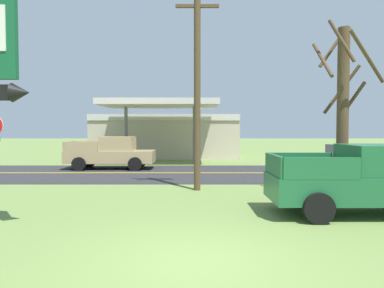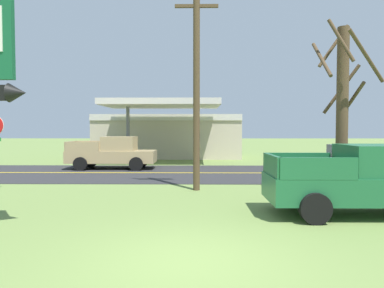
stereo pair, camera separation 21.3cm
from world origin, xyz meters
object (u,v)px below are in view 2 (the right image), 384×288
(utility_pole, at_px, (196,75))
(gas_station, at_px, (168,135))
(car_white_mid_lane, at_px, (351,161))
(bare_tree, at_px, (342,106))
(pickup_green_parked_on_lawn, at_px, (364,181))
(pickup_tan_on_road, at_px, (113,153))

(utility_pole, height_order, gas_station, utility_pole)
(car_white_mid_lane, bearing_deg, bare_tree, -116.82)
(gas_station, distance_m, pickup_green_parked_on_lawn, 21.90)
(pickup_tan_on_road, bearing_deg, car_white_mid_lane, -17.66)
(utility_pole, relative_size, pickup_green_parked_on_lawn, 1.62)
(pickup_tan_on_road, distance_m, car_white_mid_lane, 13.19)
(pickup_green_parked_on_lawn, bearing_deg, car_white_mid_lane, 68.87)
(utility_pole, distance_m, car_white_mid_lane, 9.06)
(pickup_tan_on_road, xyz_separation_m, car_white_mid_lane, (12.57, -4.00, -0.13))
(utility_pole, xyz_separation_m, gas_station, (-2.43, 16.67, -2.57))
(utility_pole, bearing_deg, car_white_mid_lane, 24.37)
(pickup_tan_on_road, bearing_deg, gas_station, 74.33)
(utility_pole, distance_m, gas_station, 17.04)
(gas_station, bearing_deg, utility_pole, -81.70)
(bare_tree, xyz_separation_m, pickup_green_parked_on_lawn, (-0.38, -2.50, -2.23))
(utility_pole, bearing_deg, bare_tree, -16.86)
(bare_tree, bearing_deg, pickup_tan_on_road, 138.39)
(bare_tree, bearing_deg, car_white_mid_lane, 63.18)
(pickup_green_parked_on_lawn, distance_m, pickup_tan_on_road, 14.99)
(bare_tree, relative_size, gas_station, 0.51)
(gas_station, bearing_deg, bare_tree, -67.68)
(bare_tree, distance_m, pickup_tan_on_road, 13.65)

